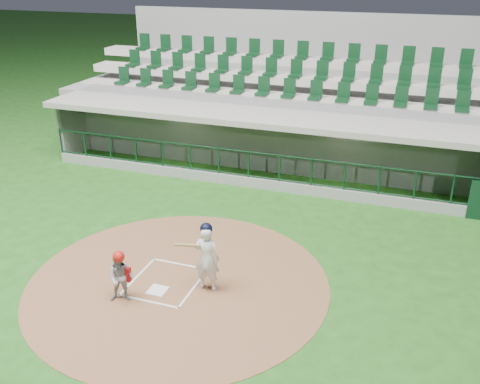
% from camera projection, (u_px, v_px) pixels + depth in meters
% --- Properties ---
extents(ground, '(120.00, 120.00, 0.00)m').
position_uv_depth(ground, '(171.00, 276.00, 13.07)').
color(ground, '#1B4D16').
rests_on(ground, ground).
extents(dirt_circle, '(7.20, 7.20, 0.01)m').
position_uv_depth(dirt_circle, '(178.00, 282.00, 12.80)').
color(dirt_circle, brown).
rests_on(dirt_circle, ground).
extents(home_plate, '(0.43, 0.43, 0.02)m').
position_uv_depth(home_plate, '(158.00, 290.00, 12.45)').
color(home_plate, white).
rests_on(home_plate, dirt_circle).
extents(batter_box_chalk, '(1.55, 1.80, 0.01)m').
position_uv_depth(batter_box_chalk, '(165.00, 282.00, 12.80)').
color(batter_box_chalk, white).
rests_on(batter_box_chalk, ground).
extents(dugout_structure, '(16.40, 3.70, 3.00)m').
position_uv_depth(dugout_structure, '(264.00, 143.00, 19.46)').
color(dugout_structure, slate).
rests_on(dugout_structure, ground).
extents(seating_deck, '(17.00, 6.72, 5.15)m').
position_uv_depth(seating_deck, '(287.00, 110.00, 21.93)').
color(seating_deck, gray).
rests_on(seating_deck, ground).
extents(batter, '(0.85, 0.85, 1.72)m').
position_uv_depth(batter, '(207.00, 257.00, 12.20)').
color(batter, white).
rests_on(batter, dirt_circle).
extents(catcher, '(0.69, 0.62, 1.26)m').
position_uv_depth(catcher, '(121.00, 276.00, 11.88)').
color(catcher, '#99999F').
rests_on(catcher, dirt_circle).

